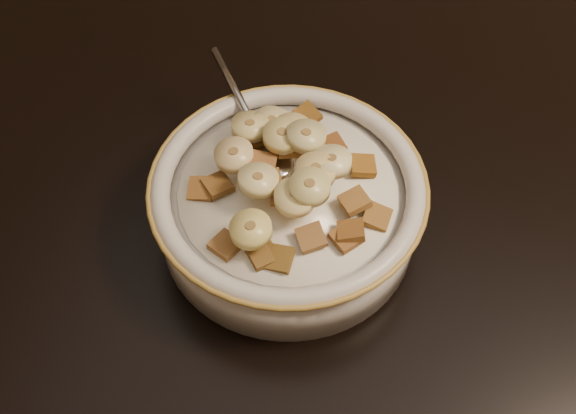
% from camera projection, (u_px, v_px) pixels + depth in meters
% --- Properties ---
extents(table, '(1.41, 0.92, 0.04)m').
position_uv_depth(table, '(502.00, 191.00, 0.66)').
color(table, black).
rests_on(table, floor).
extents(chair, '(0.48, 0.48, 0.92)m').
position_uv_depth(chair, '(514.00, 8.00, 1.23)').
color(chair, black).
rests_on(chair, floor).
extents(cereal_bowl, '(0.21, 0.21, 0.05)m').
position_uv_depth(cereal_bowl, '(288.00, 210.00, 0.59)').
color(cereal_bowl, '#B2ABA3').
rests_on(cereal_bowl, table).
extents(milk, '(0.17, 0.17, 0.00)m').
position_uv_depth(milk, '(288.00, 192.00, 0.57)').
color(milk, white).
rests_on(milk, cereal_bowl).
extents(spoon, '(0.06, 0.06, 0.01)m').
position_uv_depth(spoon, '(270.00, 158.00, 0.58)').
color(spoon, gray).
rests_on(spoon, cereal_bowl).
extents(cereal_square_0, '(0.03, 0.03, 0.01)m').
position_uv_depth(cereal_square_0, '(346.00, 237.00, 0.54)').
color(cereal_square_0, brown).
rests_on(cereal_square_0, milk).
extents(cereal_square_1, '(0.03, 0.03, 0.01)m').
position_uv_depth(cereal_square_1, '(331.00, 146.00, 0.58)').
color(cereal_square_1, brown).
rests_on(cereal_square_1, milk).
extents(cereal_square_2, '(0.02, 0.02, 0.01)m').
position_uv_depth(cereal_square_2, '(201.00, 189.00, 0.56)').
color(cereal_square_2, brown).
rests_on(cereal_square_2, milk).
extents(cereal_square_3, '(0.03, 0.03, 0.01)m').
position_uv_depth(cereal_square_3, '(226.00, 245.00, 0.53)').
color(cereal_square_3, olive).
rests_on(cereal_square_3, milk).
extents(cereal_square_4, '(0.03, 0.02, 0.01)m').
position_uv_depth(cereal_square_4, '(363.00, 165.00, 0.58)').
color(cereal_square_4, '#94661D').
rests_on(cereal_square_4, milk).
extents(cereal_square_5, '(0.03, 0.03, 0.01)m').
position_uv_depth(cereal_square_5, '(305.00, 128.00, 0.60)').
color(cereal_square_5, brown).
rests_on(cereal_square_5, milk).
extents(cereal_square_6, '(0.03, 0.03, 0.01)m').
position_uv_depth(cereal_square_6, '(306.00, 116.00, 0.60)').
color(cereal_square_6, brown).
rests_on(cereal_square_6, milk).
extents(cereal_square_7, '(0.03, 0.03, 0.01)m').
position_uv_depth(cereal_square_7, '(311.00, 238.00, 0.53)').
color(cereal_square_7, brown).
rests_on(cereal_square_7, milk).
extents(cereal_square_8, '(0.03, 0.03, 0.01)m').
position_uv_depth(cereal_square_8, '(355.00, 201.00, 0.55)').
color(cereal_square_8, olive).
rests_on(cereal_square_8, milk).
extents(cereal_square_9, '(0.03, 0.03, 0.01)m').
position_uv_depth(cereal_square_9, '(263.00, 255.00, 0.53)').
color(cereal_square_9, brown).
rests_on(cereal_square_9, milk).
extents(cereal_square_10, '(0.03, 0.03, 0.01)m').
position_uv_depth(cereal_square_10, '(217.00, 185.00, 0.56)').
color(cereal_square_10, brown).
rests_on(cereal_square_10, milk).
extents(cereal_square_11, '(0.02, 0.02, 0.01)m').
position_uv_depth(cereal_square_11, '(263.00, 163.00, 0.56)').
color(cereal_square_11, olive).
rests_on(cereal_square_11, milk).
extents(cereal_square_12, '(0.03, 0.03, 0.01)m').
position_uv_depth(cereal_square_12, '(269.00, 181.00, 0.55)').
color(cereal_square_12, brown).
rests_on(cereal_square_12, milk).
extents(cereal_square_13, '(0.02, 0.02, 0.01)m').
position_uv_depth(cereal_square_13, '(351.00, 231.00, 0.54)').
color(cereal_square_13, brown).
rests_on(cereal_square_13, milk).
extents(cereal_square_14, '(0.02, 0.02, 0.01)m').
position_uv_depth(cereal_square_14, '(377.00, 217.00, 0.55)').
color(cereal_square_14, brown).
rests_on(cereal_square_14, milk).
extents(cereal_square_15, '(0.02, 0.02, 0.01)m').
position_uv_depth(cereal_square_15, '(285.00, 194.00, 0.54)').
color(cereal_square_15, '#986436').
rests_on(cereal_square_15, milk).
extents(cereal_square_16, '(0.03, 0.03, 0.01)m').
position_uv_depth(cereal_square_16, '(289.00, 147.00, 0.57)').
color(cereal_square_16, brown).
rests_on(cereal_square_16, milk).
extents(cereal_square_17, '(0.03, 0.03, 0.01)m').
position_uv_depth(cereal_square_17, '(249.00, 130.00, 0.60)').
color(cereal_square_17, brown).
rests_on(cereal_square_17, milk).
extents(cereal_square_18, '(0.02, 0.02, 0.01)m').
position_uv_depth(cereal_square_18, '(279.00, 259.00, 0.53)').
color(cereal_square_18, brown).
rests_on(cereal_square_18, milk).
extents(cereal_square_19, '(0.03, 0.03, 0.01)m').
position_uv_depth(cereal_square_19, '(254.00, 138.00, 0.59)').
color(cereal_square_19, brown).
rests_on(cereal_square_19, milk).
extents(cereal_square_20, '(0.02, 0.02, 0.01)m').
position_uv_depth(cereal_square_20, '(305.00, 120.00, 0.60)').
color(cereal_square_20, brown).
rests_on(cereal_square_20, milk).
extents(banana_slice_0, '(0.04, 0.04, 0.01)m').
position_uv_depth(banana_slice_0, '(295.00, 197.00, 0.53)').
color(banana_slice_0, '#FBD17B').
rests_on(banana_slice_0, milk).
extents(banana_slice_1, '(0.04, 0.04, 0.01)m').
position_uv_depth(banana_slice_1, '(292.00, 130.00, 0.57)').
color(banana_slice_1, '#E0C986').
rests_on(banana_slice_1, milk).
extents(banana_slice_2, '(0.04, 0.04, 0.02)m').
position_uv_depth(banana_slice_2, '(331.00, 162.00, 0.55)').
color(banana_slice_2, beige).
rests_on(banana_slice_2, milk).
extents(banana_slice_3, '(0.04, 0.04, 0.02)m').
position_uv_depth(banana_slice_3, '(258.00, 180.00, 0.54)').
color(banana_slice_3, '#FFEDA2').
rests_on(banana_slice_3, milk).
extents(banana_slice_4, '(0.03, 0.03, 0.01)m').
position_uv_depth(banana_slice_4, '(316.00, 171.00, 0.54)').
color(banana_slice_4, tan).
rests_on(banana_slice_4, milk).
extents(banana_slice_5, '(0.04, 0.04, 0.01)m').
position_uv_depth(banana_slice_5, '(310.00, 187.00, 0.53)').
color(banana_slice_5, beige).
rests_on(banana_slice_5, milk).
extents(banana_slice_6, '(0.04, 0.04, 0.01)m').
position_uv_depth(banana_slice_6, '(272.00, 123.00, 0.59)').
color(banana_slice_6, '#DCCA84').
rests_on(banana_slice_6, milk).
extents(banana_slice_7, '(0.04, 0.04, 0.01)m').
position_uv_depth(banana_slice_7, '(250.00, 127.00, 0.58)').
color(banana_slice_7, '#E4DA8D').
rests_on(banana_slice_7, milk).
extents(banana_slice_8, '(0.04, 0.04, 0.01)m').
position_uv_depth(banana_slice_8, '(251.00, 229.00, 0.52)').
color(banana_slice_8, '#E4CE70').
rests_on(banana_slice_8, milk).
extents(banana_slice_9, '(0.04, 0.04, 0.01)m').
position_uv_depth(banana_slice_9, '(234.00, 155.00, 0.56)').
color(banana_slice_9, beige).
rests_on(banana_slice_9, milk).
extents(banana_slice_10, '(0.04, 0.04, 0.01)m').
position_uv_depth(banana_slice_10, '(282.00, 136.00, 0.57)').
color(banana_slice_10, '#D8C57B').
rests_on(banana_slice_10, milk).
extents(banana_slice_11, '(0.04, 0.04, 0.01)m').
position_uv_depth(banana_slice_11, '(306.00, 136.00, 0.56)').
color(banana_slice_11, '#D4C87D').
rests_on(banana_slice_11, milk).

